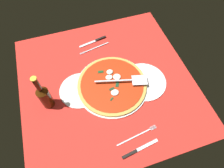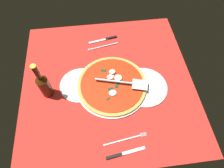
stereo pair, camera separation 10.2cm
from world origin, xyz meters
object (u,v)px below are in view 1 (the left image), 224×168
dinner_plate_right (80,90)px  beer_bottle (44,96)px  place_setting_far (137,144)px  pizza_server (125,80)px  place_setting_near (95,45)px  dinner_plate_left (144,82)px  pizza (112,84)px

dinner_plate_right → beer_bottle: (16.66, 2.79, 8.37)cm
place_setting_far → beer_bottle: bearing=129.4°
pizza_server → place_setting_near: size_ratio=1.34×
dinner_plate_right → place_setting_far: size_ratio=1.04×
dinner_plate_left → pizza: 17.45cm
pizza_server → place_setting_near: pizza_server is taller
dinner_plate_left → dinner_plate_right: bearing=-8.9°
pizza_server → beer_bottle: size_ratio=1.16×
pizza → place_setting_far: size_ratio=1.79×
dinner_plate_left → beer_bottle: (51.04, -2.60, 8.37)cm
dinner_plate_left → dinner_plate_right: size_ratio=1.13×
dinner_plate_right → place_setting_near: (-16.19, -29.15, -0.14)cm
pizza_server → place_setting_far: bearing=-84.5°
dinner_plate_left → pizza_server: size_ratio=0.88×
place_setting_far → beer_bottle: beer_bottle is taller
dinner_plate_right → beer_bottle: bearing=9.5°
pizza → place_setting_near: pizza is taller
pizza → place_setting_far: bearing=92.1°
place_setting_near → dinner_plate_left: bearing=106.9°
pizza → dinner_plate_right: bearing=-7.6°
place_setting_near → place_setting_far: 64.50cm
dinner_plate_left → place_setting_far: bearing=62.0°
place_setting_far → pizza_server: bearing=72.6°
dinner_plate_right → place_setting_near: 33.35cm
place_setting_near → beer_bottle: bearing=33.4°
dinner_plate_left → place_setting_near: (18.19, -34.55, -0.14)cm
pizza → pizza_server: size_ratio=1.33×
dinner_plate_right → pizza_server: 24.33cm
place_setting_far → pizza: bearing=84.3°
dinner_plate_right → pizza_server: pizza_server is taller
beer_bottle → place_setting_near: bearing=-135.8°
pizza → beer_bottle: size_ratio=1.53×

